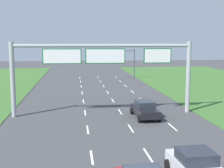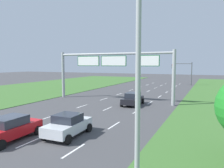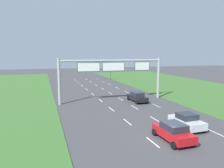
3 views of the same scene
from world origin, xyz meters
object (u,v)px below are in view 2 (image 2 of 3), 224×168
Objects in this scene: street_lamp at (127,68)px; traffic_light_mast at (183,69)px; car_near_red at (133,99)px; car_lead_silver at (68,125)px; car_mid_lane at (10,128)px; sign_gantry at (112,66)px.

traffic_light_mast is at bearing 94.29° from street_lamp.
traffic_light_mast is (2.71, 29.52, 3.07)m from car_near_red.
car_lead_silver is 9.89m from street_lamp.
car_lead_silver is at bearing -93.35° from car_near_red.
car_near_red is at bearing 76.35° from car_mid_lane.
traffic_light_mast is 48.72m from street_lamp.
street_lamp is at bearing -20.39° from car_mid_lane.
sign_gantry reaches higher than car_lead_silver.
traffic_light_mast is at bearing 84.04° from car_lead_silver.
car_near_red is 5.83m from sign_gantry.
traffic_light_mast is 0.66× the size of street_lamp.
car_mid_lane is at bearing -145.06° from car_lead_silver.
car_lead_silver reaches higher than car_near_red.
car_near_red is 1.09× the size of car_lead_silver.
car_near_red is 0.25× the size of sign_gantry.
sign_gantry is at bearing -102.91° from traffic_light_mast.
sign_gantry is at bearing 100.41° from car_lead_silver.
car_mid_lane reaches higher than car_near_red.
traffic_light_mast is at bearing 77.09° from sign_gantry.
car_near_red is at bearing -95.24° from traffic_light_mast.
car_mid_lane is 0.50× the size of street_lamp.
street_lamp is (6.75, -5.82, 4.27)m from car_lead_silver.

